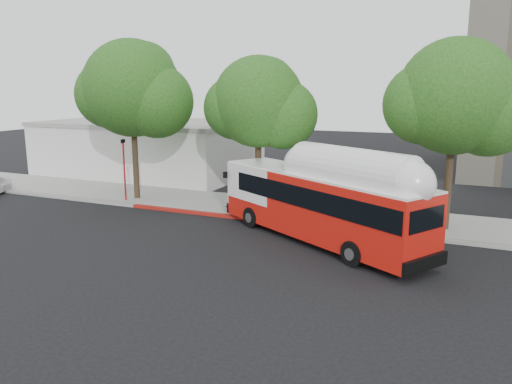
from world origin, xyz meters
The scene contains 10 objects.
ground centered at (0.00, 0.00, 0.00)m, with size 120.00×120.00×0.00m, color black.
sidewalk centered at (0.00, 6.50, 0.07)m, with size 60.00×5.00×0.15m, color gray.
curb_strip centered at (0.00, 3.90, 0.07)m, with size 60.00×0.30×0.15m, color gray.
red_curb_segment centered at (-3.00, 3.90, 0.08)m, with size 10.00×0.32×0.16m, color #9D1811.
street_tree_left centered at (-8.53, 5.56, 6.60)m, with size 6.67×5.80×9.74m.
street_tree_mid centered at (-0.59, 6.06, 5.91)m, with size 5.75×5.00×8.62m.
street_tree_right centered at (9.44, 5.86, 6.26)m, with size 6.21×5.40×9.18m.
low_commercial_bldg centered at (-14.00, 14.00, 2.15)m, with size 16.20×10.20×4.25m.
transit_bus centered at (3.86, 1.72, 1.68)m, with size 11.51×7.99×3.59m.
signal_pole centered at (-9.23, 4.68, 1.98)m, with size 0.11×0.37×3.87m.
Camera 1 is at (9.88, -19.40, 6.89)m, focal length 35.00 mm.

